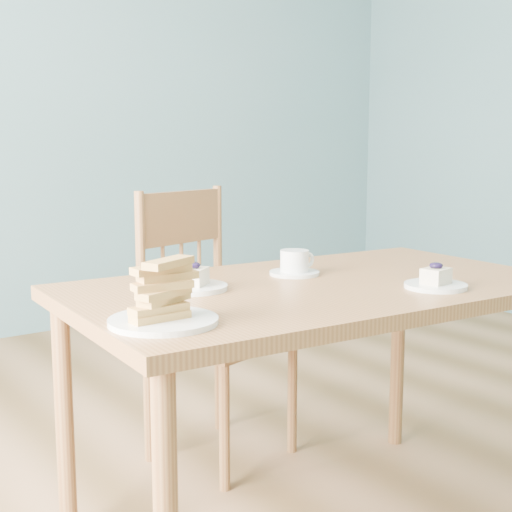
{
  "coord_description": "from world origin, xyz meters",
  "views": [
    {
      "loc": [
        -1.45,
        -1.47,
        1.07
      ],
      "look_at": [
        -0.39,
        -0.01,
        0.79
      ],
      "focal_mm": 50.0,
      "sensor_mm": 36.0,
      "label": 1
    }
  ],
  "objects_px": {
    "cheesecake_plate_near": "(436,282)",
    "cheesecake_plate_far": "(194,283)",
    "dining_chair": "(211,322)",
    "dining_table": "(318,309)",
    "coffee_cup": "(295,264)",
    "biscotti_plate": "(163,302)"
  },
  "relations": [
    {
      "from": "cheesecake_plate_near",
      "to": "cheesecake_plate_far",
      "type": "bearing_deg",
      "value": 146.0
    },
    {
      "from": "dining_chair",
      "to": "cheesecake_plate_far",
      "type": "bearing_deg",
      "value": -142.1
    },
    {
      "from": "dining_chair",
      "to": "cheesecake_plate_far",
      "type": "distance_m",
      "value": 0.65
    },
    {
      "from": "dining_table",
      "to": "cheesecake_plate_near",
      "type": "height_order",
      "value": "cheesecake_plate_near"
    },
    {
      "from": "cheesecake_plate_near",
      "to": "coffee_cup",
      "type": "relative_size",
      "value": 1.13
    },
    {
      "from": "coffee_cup",
      "to": "biscotti_plate",
      "type": "relative_size",
      "value": 0.62
    },
    {
      "from": "cheesecake_plate_near",
      "to": "biscotti_plate",
      "type": "distance_m",
      "value": 0.75
    },
    {
      "from": "dining_table",
      "to": "cheesecake_plate_far",
      "type": "relative_size",
      "value": 7.93
    },
    {
      "from": "cheesecake_plate_near",
      "to": "cheesecake_plate_far",
      "type": "xyz_separation_m",
      "value": [
        -0.52,
        0.35,
        0.0
      ]
    },
    {
      "from": "cheesecake_plate_far",
      "to": "biscotti_plate",
      "type": "relative_size",
      "value": 0.76
    },
    {
      "from": "dining_chair",
      "to": "cheesecake_plate_far",
      "type": "relative_size",
      "value": 5.36
    },
    {
      "from": "cheesecake_plate_far",
      "to": "coffee_cup",
      "type": "bearing_deg",
      "value": 2.29
    },
    {
      "from": "dining_table",
      "to": "coffee_cup",
      "type": "bearing_deg",
      "value": 82.37
    },
    {
      "from": "dining_chair",
      "to": "coffee_cup",
      "type": "bearing_deg",
      "value": -106.89
    },
    {
      "from": "biscotti_plate",
      "to": "dining_chair",
      "type": "bearing_deg",
      "value": 51.6
    },
    {
      "from": "cheesecake_plate_far",
      "to": "dining_chair",
      "type": "bearing_deg",
      "value": 53.39
    },
    {
      "from": "biscotti_plate",
      "to": "cheesecake_plate_near",
      "type": "bearing_deg",
      "value": -6.61
    },
    {
      "from": "coffee_cup",
      "to": "dining_table",
      "type": "bearing_deg",
      "value": -90.33
    },
    {
      "from": "cheesecake_plate_far",
      "to": "dining_table",
      "type": "bearing_deg",
      "value": -20.66
    },
    {
      "from": "dining_table",
      "to": "coffee_cup",
      "type": "relative_size",
      "value": 9.68
    },
    {
      "from": "cheesecake_plate_far",
      "to": "cheesecake_plate_near",
      "type": "bearing_deg",
      "value": -34.0
    },
    {
      "from": "cheesecake_plate_near",
      "to": "cheesecake_plate_far",
      "type": "distance_m",
      "value": 0.62
    }
  ]
}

